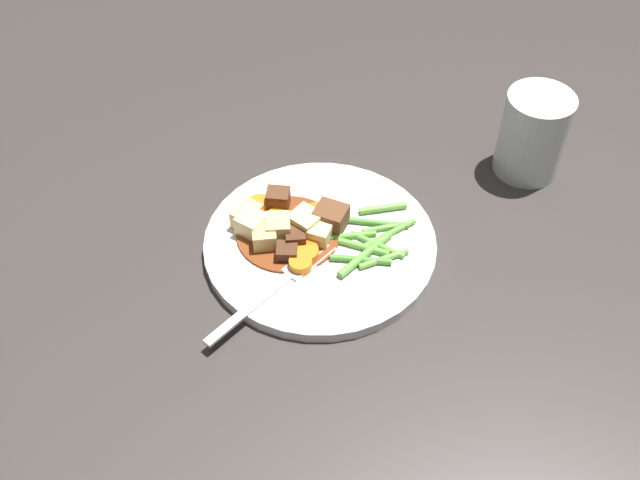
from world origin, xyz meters
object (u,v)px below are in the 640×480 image
meat_chunk_1 (287,252)px  potato_chunk_3 (252,225)px  meat_chunk_3 (278,200)px  potato_chunk_5 (264,238)px  water_glass (533,134)px  dinner_plate (320,244)px  potato_chunk_1 (306,223)px  fork (274,288)px  carrot_slice_0 (292,225)px  carrot_slice_1 (278,219)px  carrot_slice_2 (311,237)px  carrot_slice_5 (305,253)px  carrot_slice_6 (259,205)px  carrot_slice_3 (300,264)px  meat_chunk_2 (295,233)px  potato_chunk_0 (325,235)px  potato_chunk_2 (278,228)px  meat_chunk_0 (331,218)px  carrot_slice_4 (314,216)px  potato_chunk_4 (247,217)px

meat_chunk_1 → potato_chunk_3: bearing=-48.0°
meat_chunk_3 → potato_chunk_5: bearing=72.0°
water_glass → dinner_plate: bearing=22.5°
potato_chunk_1 → fork: 0.09m
carrot_slice_0 → carrot_slice_1: carrot_slice_1 is taller
carrot_slice_2 → potato_chunk_3: size_ratio=1.10×
carrot_slice_5 → carrot_slice_6: size_ratio=1.21×
carrot_slice_3 → water_glass: water_glass is taller
meat_chunk_2 → meat_chunk_3: meat_chunk_3 is taller
carrot_slice_1 → carrot_slice_3: size_ratio=1.04×
potato_chunk_0 → meat_chunk_1: bearing=23.6°
fork → carrot_slice_6: bearing=-85.0°
potato_chunk_2 → meat_chunk_0: bearing=-170.1°
potato_chunk_3 → potato_chunk_5: size_ratio=0.94×
carrot_slice_4 → carrot_slice_2: bearing=79.8°
meat_chunk_3 → meat_chunk_2: bearing=107.6°
potato_chunk_2 → meat_chunk_0: size_ratio=0.84×
potato_chunk_2 → potato_chunk_3: (0.03, -0.01, -0.00)m
carrot_slice_0 → potato_chunk_3: size_ratio=1.21×
carrot_slice_3 → meat_chunk_2: size_ratio=0.81×
potato_chunk_0 → carrot_slice_1: bearing=-34.5°
carrot_slice_0 → potato_chunk_1: bearing=157.9°
carrot_slice_3 → carrot_slice_6: size_ratio=0.99×
carrot_slice_0 → potato_chunk_4: (0.05, -0.01, 0.01)m
carrot_slice_0 → potato_chunk_2: 0.02m
carrot_slice_3 → potato_chunk_2: (0.02, -0.05, 0.01)m
dinner_plate → water_glass: water_glass is taller
potato_chunk_1 → potato_chunk_5: 0.05m
carrot_slice_3 → meat_chunk_3: bearing=-78.7°
potato_chunk_1 → carrot_slice_1: bearing=-27.5°
carrot_slice_1 → carrot_slice_5: bearing=116.4°
carrot_slice_6 → potato_chunk_0: bearing=140.1°
potato_chunk_3 → potato_chunk_4: bearing=-71.2°
carrot_slice_5 → water_glass: water_glass is taller
carrot_slice_6 → meat_chunk_1: (-0.03, 0.08, 0.00)m
dinner_plate → potato_chunk_5: potato_chunk_5 is taller
carrot_slice_5 → carrot_slice_6: bearing=-59.1°
potato_chunk_0 → potato_chunk_4: bearing=-23.2°
meat_chunk_0 → meat_chunk_2: (0.04, 0.02, -0.00)m
potato_chunk_1 → potato_chunk_3: same height
potato_chunk_5 → fork: size_ratio=0.22×
dinner_plate → meat_chunk_3: bearing=-51.3°
potato_chunk_1 → potato_chunk_3: (0.06, -0.00, -0.00)m
carrot_slice_1 → carrot_slice_4: bearing=-177.5°
potato_chunk_4 → water_glass: 0.35m
potato_chunk_2 → fork: size_ratio=0.20×
potato_chunk_1 → meat_chunk_2: (0.01, 0.01, -0.00)m
carrot_slice_2 → carrot_slice_3: size_ratio=1.27×
potato_chunk_3 → fork: potato_chunk_3 is taller
carrot_slice_3 → carrot_slice_4: 0.07m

